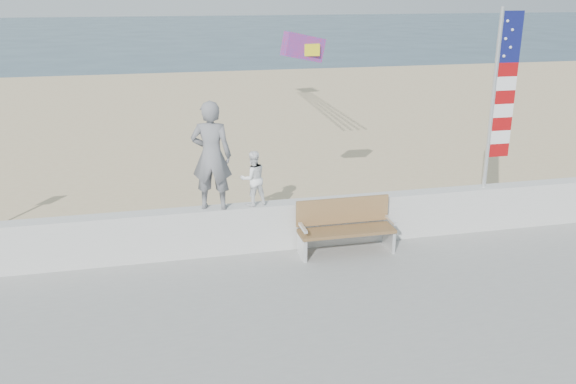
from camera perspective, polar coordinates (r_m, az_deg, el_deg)
name	(u,v)px	position (r m, az deg, el deg)	size (l,w,h in m)	color
ground	(301,306)	(10.06, 1.22, -10.61)	(220.00, 220.00, 0.00)	#294353
sand	(227,159)	(18.30, -5.71, 3.05)	(90.00, 40.00, 0.08)	#D4BB8D
seawall	(275,225)	(11.55, -1.19, -3.15)	(30.00, 0.35, 0.90)	silver
adult	(211,156)	(10.93, -7.18, 3.39)	(0.72, 0.47, 1.98)	slate
child	(253,178)	(11.16, -3.30, 1.29)	(0.50, 0.39, 1.03)	white
bench	(345,226)	(11.43, 5.37, -3.17)	(1.80, 0.57, 1.00)	brown
flag	(500,92)	(12.57, 19.19, 8.80)	(0.50, 0.08, 3.50)	white
parafoil_kite	(304,48)	(12.66, 1.54, 13.36)	(0.97, 0.47, 0.65)	red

